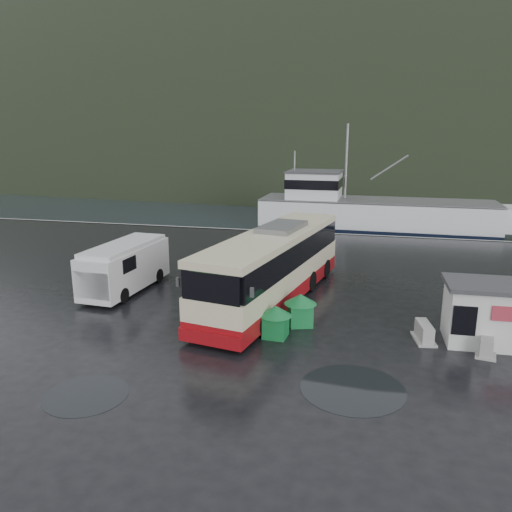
% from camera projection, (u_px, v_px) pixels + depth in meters
% --- Properties ---
extents(ground, '(160.00, 160.00, 0.00)m').
position_uv_depth(ground, '(233.00, 312.00, 24.00)').
color(ground, black).
rests_on(ground, ground).
extents(harbor_water, '(300.00, 180.00, 0.02)m').
position_uv_depth(harbor_water, '(349.00, 164.00, 127.84)').
color(harbor_water, black).
rests_on(harbor_water, ground).
extents(quay_edge, '(160.00, 0.60, 1.50)m').
position_uv_depth(quay_edge, '(296.00, 232.00, 42.88)').
color(quay_edge, '#999993').
rests_on(quay_edge, ground).
extents(headland, '(780.00, 540.00, 570.00)m').
position_uv_depth(headland, '(383.00, 147.00, 257.80)').
color(headland, black).
rests_on(headland, ground).
extents(coach_bus, '(5.78, 13.83, 3.81)m').
position_uv_depth(coach_bus, '(273.00, 300.00, 25.75)').
color(coach_bus, beige).
rests_on(coach_bus, ground).
extents(white_van, '(2.61, 6.47, 2.65)m').
position_uv_depth(white_van, '(127.00, 290.00, 27.31)').
color(white_van, silver).
rests_on(white_van, ground).
extents(waste_bin_left, '(1.32, 1.32, 1.46)m').
position_uv_depth(waste_bin_left, '(300.00, 325.00, 22.45)').
color(waste_bin_left, '#136F33').
rests_on(waste_bin_left, ground).
extents(waste_bin_right, '(1.08, 1.08, 1.39)m').
position_uv_depth(waste_bin_right, '(275.00, 337.00, 21.17)').
color(waste_bin_right, '#136F33').
rests_on(waste_bin_right, ground).
extents(dome_tent, '(2.07, 2.84, 1.09)m').
position_uv_depth(dome_tent, '(258.00, 321.00, 22.89)').
color(dome_tent, '#2A2D1B').
rests_on(dome_tent, ground).
extents(ticket_kiosk, '(3.34, 2.56, 2.57)m').
position_uv_depth(ticket_kiosk, '(482.00, 342.00, 20.63)').
color(ticket_kiosk, silver).
rests_on(ticket_kiosk, ground).
extents(jersey_barrier_a, '(0.99, 1.61, 0.75)m').
position_uv_depth(jersey_barrier_a, '(423.00, 340.00, 20.80)').
color(jersey_barrier_a, '#999993').
rests_on(jersey_barrier_a, ground).
extents(jersey_barrier_b, '(1.03, 1.61, 0.74)m').
position_uv_depth(jersey_barrier_b, '(485.00, 353.00, 19.60)').
color(jersey_barrier_b, '#999993').
rests_on(jersey_barrier_b, ground).
extents(fishing_trawler, '(26.48, 6.42, 10.54)m').
position_uv_depth(fishing_trawler, '(375.00, 220.00, 48.78)').
color(fishing_trawler, silver).
rests_on(fishing_trawler, ground).
extents(puddles, '(11.77, 5.62, 0.01)m').
position_uv_depth(puddles, '(253.00, 391.00, 16.76)').
color(puddles, black).
rests_on(puddles, ground).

